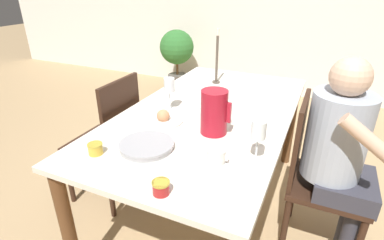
# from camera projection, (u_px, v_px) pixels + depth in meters

# --- Properties ---
(ground_plane) EXTENTS (20.00, 20.00, 0.00)m
(ground_plane) POSITION_uv_depth(u_px,v_px,m) (207.00, 205.00, 2.20)
(ground_plane) COLOR tan
(dining_table) EXTENTS (0.97, 1.81, 0.76)m
(dining_table) POSITION_uv_depth(u_px,v_px,m) (210.00, 124.00, 1.91)
(dining_table) COLOR silver
(dining_table) RESTS_ON ground_plane
(chair_person_side) EXTENTS (0.42, 0.42, 0.94)m
(chair_person_side) POSITION_uv_depth(u_px,v_px,m) (316.00, 175.00, 1.70)
(chair_person_side) COLOR #331E14
(chair_person_side) RESTS_ON ground_plane
(chair_opposite) EXTENTS (0.42, 0.42, 0.94)m
(chair_opposite) POSITION_uv_depth(u_px,v_px,m) (110.00, 138.00, 2.09)
(chair_opposite) COLOR #331E14
(chair_opposite) RESTS_ON ground_plane
(person_seated) EXTENTS (0.39, 0.41, 1.19)m
(person_seated) POSITION_uv_depth(u_px,v_px,m) (341.00, 150.00, 1.54)
(person_seated) COLOR #33333D
(person_seated) RESTS_ON ground_plane
(red_pitcher) EXTENTS (0.17, 0.14, 0.24)m
(red_pitcher) POSITION_uv_depth(u_px,v_px,m) (214.00, 112.00, 1.55)
(red_pitcher) COLOR #A31423
(red_pitcher) RESTS_ON dining_table
(wine_glass_water) EXTENTS (0.07, 0.07, 0.20)m
(wine_glass_water) POSITION_uv_depth(u_px,v_px,m) (169.00, 86.00, 1.82)
(wine_glass_water) COLOR white
(wine_glass_water) RESTS_ON dining_table
(wine_glass_juice) EXTENTS (0.07, 0.07, 0.20)m
(wine_glass_juice) POSITION_uv_depth(u_px,v_px,m) (258.00, 132.00, 1.29)
(wine_glass_juice) COLOR white
(wine_glass_juice) RESTS_ON dining_table
(teacup_near_person) EXTENTS (0.15, 0.15, 0.07)m
(teacup_near_person) POSITION_uv_depth(u_px,v_px,m) (216.00, 157.00, 1.32)
(teacup_near_person) COLOR silver
(teacup_near_person) RESTS_ON dining_table
(teacup_across) EXTENTS (0.15, 0.15, 0.07)m
(teacup_across) POSITION_uv_depth(u_px,v_px,m) (210.00, 102.00, 1.91)
(teacup_across) COLOR silver
(teacup_across) RESTS_ON dining_table
(serving_tray) EXTENTS (0.27, 0.27, 0.03)m
(serving_tray) POSITION_uv_depth(u_px,v_px,m) (147.00, 146.00, 1.45)
(serving_tray) COLOR #9E9EA3
(serving_tray) RESTS_ON dining_table
(bread_plate) EXTENTS (0.23, 0.23, 0.07)m
(bread_plate) POSITION_uv_depth(u_px,v_px,m) (163.00, 119.00, 1.72)
(bread_plate) COLOR silver
(bread_plate) RESTS_ON dining_table
(jam_jar_amber) EXTENTS (0.07, 0.07, 0.05)m
(jam_jar_amber) POSITION_uv_depth(u_px,v_px,m) (95.00, 148.00, 1.39)
(jam_jar_amber) COLOR gold
(jam_jar_amber) RESTS_ON dining_table
(jam_jar_red) EXTENTS (0.07, 0.07, 0.05)m
(jam_jar_red) POSITION_uv_depth(u_px,v_px,m) (161.00, 187.00, 1.13)
(jam_jar_red) COLOR #A81E1E
(jam_jar_red) RESTS_ON dining_table
(candlestick_tall) EXTENTS (0.06, 0.06, 0.42)m
(candlestick_tall) POSITION_uv_depth(u_px,v_px,m) (217.00, 62.00, 2.30)
(candlestick_tall) COLOR #4C4238
(candlestick_tall) RESTS_ON dining_table
(potted_plant) EXTENTS (0.49, 0.49, 0.86)m
(potted_plant) POSITION_uv_depth(u_px,v_px,m) (177.00, 51.00, 4.33)
(potted_plant) COLOR #4C4742
(potted_plant) RESTS_ON ground_plane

